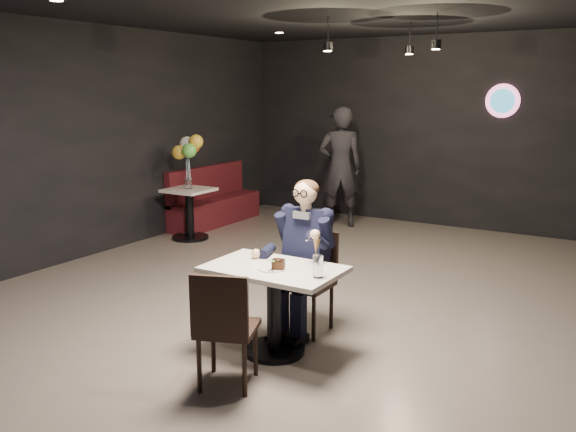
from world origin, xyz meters
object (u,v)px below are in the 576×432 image
Objects in this scene: booth_bench at (215,196)px; side_table at (190,213)px; chair_far at (306,283)px; chair_near at (228,326)px; main_table at (274,310)px; balloon_vase at (189,183)px; passerby at (340,167)px; seated_man at (307,255)px; sundae_glass at (318,266)px.

booth_bench is 2.44× the size of side_table.
chair_far and chair_near have the same top height.
main_table is 0.65m from chair_near.
chair_far is at bearing -34.24° from balloon_vase.
passerby is (1.51, 1.91, 0.13)m from balloon_vase.
chair_near is 1.22m from seated_man.
booth_bench is (-3.48, 3.17, 0.01)m from chair_far.
chair_near reaches higher than main_table.
chair_far is 1.19× the size of side_table.
seated_man is 4.72m from booth_bench.
booth_bench is at bearing 106.70° from balloon_vase.
side_table reaches higher than main_table.
passerby reaches higher than balloon_vase.
sundae_glass reaches higher than chair_near.
booth_bench reaches higher than side_table.
sundae_glass is (0.44, -0.61, 0.38)m from chair_far.
main_table is at bearing -90.00° from chair_far.
passerby is (-1.68, 4.62, 0.58)m from main_table.
chair_far is 0.64× the size of seated_man.
booth_bench is (-3.48, 4.36, 0.01)m from chair_near.
chair_far is at bearing -42.27° from booth_bench.
passerby is (-2.12, 4.68, 0.12)m from sundae_glass.
sundae_glass is (0.44, -0.06, 0.46)m from main_table.
balloon_vase is (-3.18, 3.36, 0.37)m from chair_near.
chair_far is at bearing 69.43° from chair_near.
sundae_glass is 0.23× the size of side_table.
sundae_glass is 1.16× the size of balloon_vase.
side_table is (-3.18, 2.72, 0.01)m from main_table.
booth_bench is (-3.93, 3.78, -0.37)m from sundae_glass.
main_table is 0.59× the size of booth_bench.
chair_near is 1.19× the size of side_table.
passerby reaches higher than sundae_glass.
chair_far is 5.23× the size of sundae_glass.
main_table is 7.24× the size of balloon_vase.
main_table is at bearing -90.00° from seated_man.
chair_far is 3.85m from side_table.
balloon_vase is (-3.18, 2.72, 0.45)m from main_table.
balloon_vase is 2.43m from passerby.
booth_bench is at bearing 108.06° from chair_near.
seated_man is at bearing 90.00° from main_table.
chair_far is 1.00× the size of chair_near.
balloon_vase reaches higher than side_table.
chair_near is 5.58m from booth_bench.
sundae_glass is at bearing -37.44° from side_table.
booth_bench is at bearing 106.70° from side_table.
sundae_glass is 5.46m from booth_bench.
side_table is 0.44m from balloon_vase.
chair_near is at bearing -90.00° from seated_man.
sundae_glass is at bearing 32.32° from chair_near.
passerby is (1.81, 0.91, 0.49)m from booth_bench.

